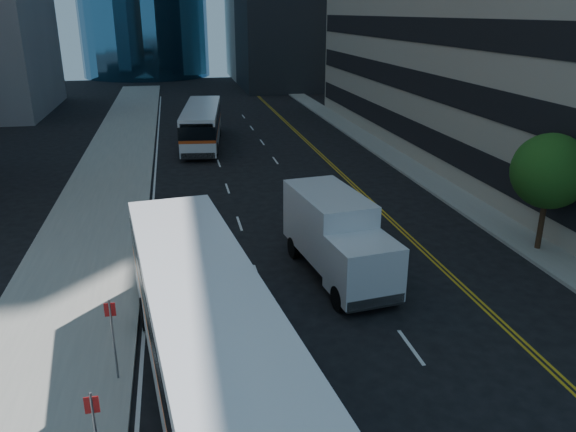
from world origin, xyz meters
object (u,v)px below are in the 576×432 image
at_px(street_tree, 550,171).
at_px(box_truck, 337,236).
at_px(bus_front, 204,326).
at_px(bus_rear, 202,124).

height_order(street_tree, box_truck, street_tree).
bearing_deg(bus_front, box_truck, 40.46).
relative_size(street_tree, bus_rear, 0.43).
bearing_deg(bus_front, bus_rear, 79.84).
distance_m(bus_front, box_truck, 8.18).
height_order(street_tree, bus_rear, street_tree).
height_order(bus_rear, box_truck, box_truck).
height_order(bus_front, box_truck, bus_front).
bearing_deg(street_tree, bus_front, -156.19).
xyz_separation_m(street_tree, box_truck, (-9.40, -0.56, -1.95)).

